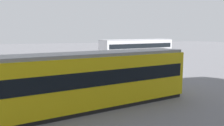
{
  "coord_description": "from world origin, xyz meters",
  "views": [
    {
      "loc": [
        11.63,
        25.11,
        4.75
      ],
      "look_at": [
        3.9,
        3.95,
        1.71
      ],
      "focal_mm": 35.96,
      "sensor_mm": 36.0,
      "label": 1
    }
  ],
  "objects_px": {
    "info_sign": "(68,66)",
    "tram_yellow": "(88,80)",
    "double_decker_bus": "(137,53)",
    "pedestrian_near_railing": "(138,75)"
  },
  "relations": [
    {
      "from": "tram_yellow",
      "to": "pedestrian_near_railing",
      "type": "height_order",
      "value": "tram_yellow"
    },
    {
      "from": "double_decker_bus",
      "to": "tram_yellow",
      "type": "distance_m",
      "value": 17.38
    },
    {
      "from": "tram_yellow",
      "to": "info_sign",
      "type": "relative_size",
      "value": 5.89
    },
    {
      "from": "pedestrian_near_railing",
      "to": "info_sign",
      "type": "xyz_separation_m",
      "value": [
        5.99,
        -2.52,
        0.8
      ]
    },
    {
      "from": "pedestrian_near_railing",
      "to": "tram_yellow",
      "type": "bearing_deg",
      "value": 39.02
    },
    {
      "from": "double_decker_bus",
      "to": "pedestrian_near_railing",
      "type": "xyz_separation_m",
      "value": [
        4.47,
        9.24,
        -1.08
      ]
    },
    {
      "from": "info_sign",
      "to": "tram_yellow",
      "type": "bearing_deg",
      "value": 91.11
    },
    {
      "from": "double_decker_bus",
      "to": "pedestrian_near_railing",
      "type": "height_order",
      "value": "double_decker_bus"
    },
    {
      "from": "double_decker_bus",
      "to": "tram_yellow",
      "type": "relative_size",
      "value": 0.78
    },
    {
      "from": "double_decker_bus",
      "to": "info_sign",
      "type": "height_order",
      "value": "double_decker_bus"
    }
  ]
}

